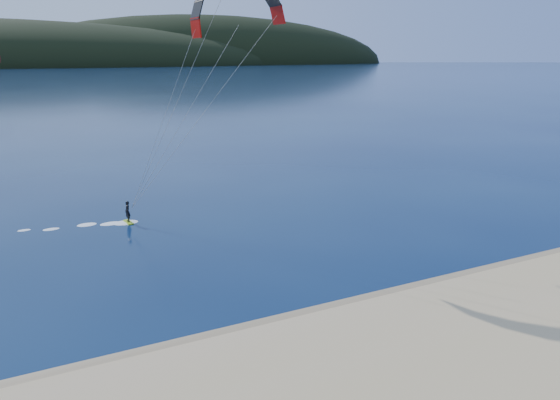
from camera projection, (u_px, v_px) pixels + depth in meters
name	position (u px, v px, depth m)	size (l,w,h in m)	color
ground	(357.00, 367.00, 23.18)	(1800.00, 1800.00, 0.00)	#08183B
wet_sand	(306.00, 321.00, 27.04)	(220.00, 2.50, 0.10)	#8C7351
headland	(18.00, 66.00, 665.68)	(1200.00, 310.00, 140.00)	black
kitesurfer_near	(232.00, 34.00, 39.76)	(22.99, 6.61, 17.84)	#A0C417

